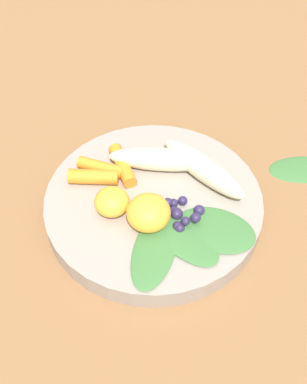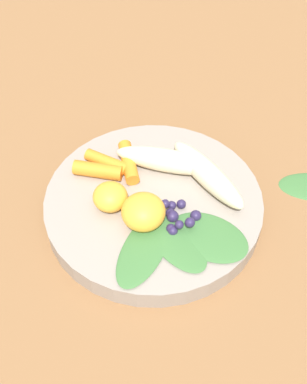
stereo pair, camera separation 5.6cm
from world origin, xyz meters
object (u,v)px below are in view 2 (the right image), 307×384
bowl (154,205)px  orange_segment_near (143,212)px  banana_peeled_right (207,174)px  banana_peeled_left (167,160)px

bowl → orange_segment_near: bearing=-9.6°
banana_peeled_right → orange_segment_near: (0.07, -0.07, 0.00)m
banana_peeled_left → orange_segment_near: (0.09, -0.02, 0.00)m
bowl → orange_segment_near: 0.05m
bowl → banana_peeled_right: (-0.03, 0.06, 0.03)m
bowl → orange_segment_near: size_ratio=5.23×
banana_peeled_left → banana_peeled_right: (0.02, 0.05, 0.00)m
banana_peeled_right → orange_segment_near: size_ratio=2.59×
bowl → orange_segment_near: orange_segment_near is taller
banana_peeled_left → orange_segment_near: orange_segment_near is taller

